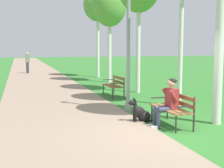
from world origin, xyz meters
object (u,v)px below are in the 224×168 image
(birch_tree_fourth, at_px, (109,1))
(pedestrian_distant, at_px, (27,63))
(lamp_post_near, at_px, (128,42))
(birch_tree_fifth, at_px, (98,6))
(park_bench_near, at_px, (174,106))
(dog_black, at_px, (141,113))
(person_seated_on_near_bench, at_px, (168,101))
(park_bench_mid, at_px, (115,84))

(birch_tree_fourth, distance_m, pedestrian_distant, 9.50)
(lamp_post_near, bearing_deg, birch_tree_fifth, 80.32)
(park_bench_near, relative_size, dog_black, 1.80)
(birch_tree_fourth, bearing_deg, park_bench_near, -97.10)
(lamp_post_near, bearing_deg, birch_tree_fourth, 77.54)
(person_seated_on_near_bench, height_order, lamp_post_near, lamp_post_near)
(park_bench_near, height_order, pedestrian_distant, pedestrian_distant)
(lamp_post_near, bearing_deg, dog_black, -95.90)
(park_bench_near, height_order, person_seated_on_near_bench, person_seated_on_near_bench)
(birch_tree_fifth, bearing_deg, park_bench_mid, -99.74)
(person_seated_on_near_bench, height_order, birch_tree_fifth, birch_tree_fifth)
(lamp_post_near, height_order, birch_tree_fifth, birch_tree_fifth)
(birch_tree_fourth, bearing_deg, birch_tree_fifth, 87.51)
(park_bench_mid, xyz_separation_m, pedestrian_distant, (-3.11, 12.60, 0.33))
(park_bench_near, xyz_separation_m, pedestrian_distant, (-3.14, 17.66, 0.33))
(dog_black, relative_size, lamp_post_near, 0.20)
(park_bench_mid, bearing_deg, park_bench_near, -89.73)
(park_bench_mid, bearing_deg, person_seated_on_near_bench, -92.04)
(park_bench_near, relative_size, lamp_post_near, 0.35)
(park_bench_near, height_order, birch_tree_fourth, birch_tree_fourth)
(birch_tree_fourth, xyz_separation_m, birch_tree_fifth, (0.14, 3.24, 0.14))
(birch_tree_fifth, distance_m, pedestrian_distant, 7.39)
(person_seated_on_near_bench, bearing_deg, lamp_post_near, 99.37)
(park_bench_mid, height_order, lamp_post_near, lamp_post_near)
(park_bench_near, bearing_deg, park_bench_mid, 90.27)
(person_seated_on_near_bench, xyz_separation_m, lamp_post_near, (-0.34, 2.05, 1.51))
(birch_tree_fourth, relative_size, pedestrian_distant, 3.75)
(park_bench_near, distance_m, person_seated_on_near_bench, 0.28)
(dog_black, relative_size, birch_tree_fourth, 0.13)
(birch_tree_fifth, bearing_deg, person_seated_on_near_bench, -96.82)
(birch_tree_fifth, xyz_separation_m, pedestrian_distant, (-4.54, 4.27, -3.96))
(park_bench_mid, relative_size, dog_black, 1.80)
(person_seated_on_near_bench, relative_size, birch_tree_fourth, 0.20)
(lamp_post_near, height_order, pedestrian_distant, lamp_post_near)
(lamp_post_near, height_order, birch_tree_fourth, birch_tree_fourth)
(dog_black, bearing_deg, birch_tree_fifth, 80.73)
(park_bench_near, xyz_separation_m, birch_tree_fifth, (1.41, 13.39, 4.29))
(person_seated_on_near_bench, xyz_separation_m, dog_black, (-0.48, 0.62, -0.42))
(dog_black, xyz_separation_m, lamp_post_near, (0.15, 1.42, 1.93))
(birch_tree_fifth, bearing_deg, lamp_post_near, -99.68)
(park_bench_mid, relative_size, pedestrian_distant, 0.91)
(birch_tree_fourth, relative_size, birch_tree_fifth, 1.04)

